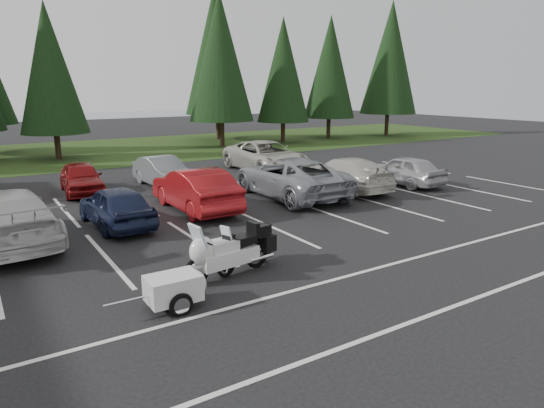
{
  "coord_description": "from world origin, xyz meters",
  "views": [
    {
      "loc": [
        -5.11,
        -11.9,
        4.55
      ],
      "look_at": [
        2.17,
        -0.5,
        1.26
      ],
      "focal_mm": 32.0,
      "sensor_mm": 36.0,
      "label": 1
    }
  ],
  "objects_px": {
    "car_near_8": "(404,170)",
    "adventure_motorcycle": "(245,244)",
    "car_near_6": "(290,177)",
    "car_far_2": "(81,178)",
    "car_near_4": "(116,206)",
    "car_far_3": "(163,172)",
    "car_near_7": "(345,174)",
    "cargo_trailer": "(173,291)",
    "car_near_3": "(6,217)",
    "touring_motorcycle": "(228,247)",
    "car_near_5": "(195,189)",
    "car_far_4": "(266,156)"
  },
  "relations": [
    {
      "from": "adventure_motorcycle",
      "to": "car_near_7",
      "type": "bearing_deg",
      "value": 17.29
    },
    {
      "from": "car_near_5",
      "to": "car_far_3",
      "type": "relative_size",
      "value": 1.17
    },
    {
      "from": "car_far_2",
      "to": "car_far_4",
      "type": "xyz_separation_m",
      "value": [
        9.73,
        0.42,
        0.15
      ]
    },
    {
      "from": "car_near_6",
      "to": "car_near_7",
      "type": "bearing_deg",
      "value": 177.75
    },
    {
      "from": "car_far_3",
      "to": "touring_motorcycle",
      "type": "height_order",
      "value": "touring_motorcycle"
    },
    {
      "from": "cargo_trailer",
      "to": "car_far_3",
      "type": "bearing_deg",
      "value": 70.66
    },
    {
      "from": "car_far_2",
      "to": "car_near_5",
      "type": "bearing_deg",
      "value": -56.66
    },
    {
      "from": "car_near_8",
      "to": "adventure_motorcycle",
      "type": "relative_size",
      "value": 1.88
    },
    {
      "from": "car_near_8",
      "to": "car_far_2",
      "type": "xyz_separation_m",
      "value": [
        -13.28,
        6.25,
        -0.02
      ]
    },
    {
      "from": "car_near_6",
      "to": "car_near_5",
      "type": "bearing_deg",
      "value": 1.51
    },
    {
      "from": "car_near_5",
      "to": "adventure_motorcycle",
      "type": "relative_size",
      "value": 2.23
    },
    {
      "from": "car_near_8",
      "to": "adventure_motorcycle",
      "type": "xyz_separation_m",
      "value": [
        -11.75,
        -5.51,
        -0.03
      ]
    },
    {
      "from": "car_near_4",
      "to": "car_near_5",
      "type": "relative_size",
      "value": 0.84
    },
    {
      "from": "car_far_4",
      "to": "cargo_trailer",
      "type": "relative_size",
      "value": 3.72
    },
    {
      "from": "car_near_7",
      "to": "adventure_motorcycle",
      "type": "bearing_deg",
      "value": 36.81
    },
    {
      "from": "car_near_8",
      "to": "touring_motorcycle",
      "type": "bearing_deg",
      "value": 23.65
    },
    {
      "from": "car_near_4",
      "to": "car_near_5",
      "type": "height_order",
      "value": "car_near_5"
    },
    {
      "from": "touring_motorcycle",
      "to": "cargo_trailer",
      "type": "height_order",
      "value": "touring_motorcycle"
    },
    {
      "from": "cargo_trailer",
      "to": "car_near_8",
      "type": "bearing_deg",
      "value": 25.25
    },
    {
      "from": "car_near_6",
      "to": "cargo_trailer",
      "type": "xyz_separation_m",
      "value": [
        -8.1,
        -7.4,
        -0.47
      ]
    },
    {
      "from": "car_far_2",
      "to": "touring_motorcycle",
      "type": "relative_size",
      "value": 1.47
    },
    {
      "from": "car_near_5",
      "to": "car_near_8",
      "type": "relative_size",
      "value": 1.19
    },
    {
      "from": "car_far_4",
      "to": "cargo_trailer",
      "type": "bearing_deg",
      "value": -127.73
    },
    {
      "from": "car_far_4",
      "to": "touring_motorcycle",
      "type": "bearing_deg",
      "value": -124.66
    },
    {
      "from": "car_near_3",
      "to": "car_far_2",
      "type": "height_order",
      "value": "car_near_3"
    },
    {
      "from": "cargo_trailer",
      "to": "car_far_2",
      "type": "bearing_deg",
      "value": 86.39
    },
    {
      "from": "car_near_5",
      "to": "car_near_4",
      "type": "bearing_deg",
      "value": 10.57
    },
    {
      "from": "car_near_7",
      "to": "cargo_trailer",
      "type": "xyz_separation_m",
      "value": [
        -10.93,
        -7.2,
        -0.37
      ]
    },
    {
      "from": "car_near_6",
      "to": "touring_motorcycle",
      "type": "distance_m",
      "value": 9.02
    },
    {
      "from": "car_near_7",
      "to": "car_far_4",
      "type": "bearing_deg",
      "value": -85.08
    },
    {
      "from": "touring_motorcycle",
      "to": "cargo_trailer",
      "type": "bearing_deg",
      "value": -158.86
    },
    {
      "from": "car_near_4",
      "to": "car_far_3",
      "type": "relative_size",
      "value": 0.98
    },
    {
      "from": "car_near_4",
      "to": "car_near_7",
      "type": "distance_m",
      "value": 10.24
    },
    {
      "from": "car_near_5",
      "to": "car_near_7",
      "type": "bearing_deg",
      "value": 177.94
    },
    {
      "from": "car_far_4",
      "to": "car_near_3",
      "type": "bearing_deg",
      "value": -152.29
    },
    {
      "from": "car_near_5",
      "to": "car_far_4",
      "type": "xyz_separation_m",
      "value": [
        6.77,
        5.86,
        0.02
      ]
    },
    {
      "from": "car_near_8",
      "to": "car_near_6",
      "type": "bearing_deg",
      "value": -8.4
    },
    {
      "from": "car_far_3",
      "to": "car_near_6",
      "type": "bearing_deg",
      "value": -57.11
    },
    {
      "from": "car_near_6",
      "to": "car_far_3",
      "type": "height_order",
      "value": "car_near_6"
    },
    {
      "from": "car_far_4",
      "to": "adventure_motorcycle",
      "type": "xyz_separation_m",
      "value": [
        -8.2,
        -12.17,
        -0.16
      ]
    },
    {
      "from": "car_near_3",
      "to": "car_far_2",
      "type": "bearing_deg",
      "value": -123.96
    },
    {
      "from": "car_near_3",
      "to": "touring_motorcycle",
      "type": "relative_size",
      "value": 2.1
    },
    {
      "from": "car_near_5",
      "to": "car_far_4",
      "type": "distance_m",
      "value": 8.96
    },
    {
      "from": "car_near_6",
      "to": "car_far_2",
      "type": "relative_size",
      "value": 1.52
    },
    {
      "from": "car_near_6",
      "to": "car_near_8",
      "type": "xyz_separation_m",
      "value": [
        6.02,
        -0.77,
        -0.14
      ]
    },
    {
      "from": "car_near_8",
      "to": "car_near_4",
      "type": "bearing_deg",
      "value": -2.02
    },
    {
      "from": "cargo_trailer",
      "to": "car_near_7",
      "type": "bearing_deg",
      "value": 33.45
    },
    {
      "from": "car_far_3",
      "to": "car_near_3",
      "type": "bearing_deg",
      "value": -144.43
    },
    {
      "from": "car_far_2",
      "to": "car_far_3",
      "type": "distance_m",
      "value": 3.57
    },
    {
      "from": "car_near_3",
      "to": "cargo_trailer",
      "type": "height_order",
      "value": "car_near_3"
    }
  ]
}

